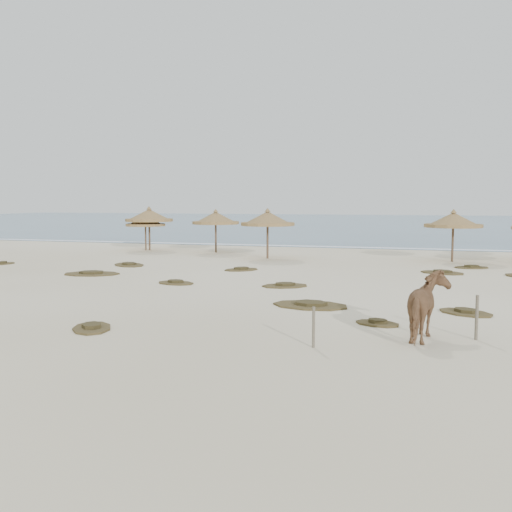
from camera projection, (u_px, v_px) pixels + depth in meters
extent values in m
plane|color=beige|center=(224.00, 306.00, 19.70)|extent=(160.00, 160.00, 0.00)
cube|color=navy|center=(379.00, 223.00, 91.38)|extent=(200.00, 100.00, 0.01)
cube|color=white|center=(334.00, 247.00, 44.55)|extent=(70.00, 0.60, 0.01)
cylinder|color=#4E3828|center=(146.00, 236.00, 41.56)|extent=(0.12, 0.12, 2.03)
cylinder|color=olive|center=(145.00, 225.00, 41.48)|extent=(3.79, 3.79, 0.17)
cone|color=olive|center=(145.00, 221.00, 41.45)|extent=(3.66, 3.66, 0.73)
cone|color=olive|center=(145.00, 215.00, 41.40)|extent=(0.35, 0.35, 0.21)
cylinder|color=#4E3828|center=(149.00, 234.00, 41.71)|extent=(0.14, 0.14, 2.41)
cylinder|color=olive|center=(149.00, 220.00, 41.61)|extent=(4.08, 4.08, 0.21)
cone|color=olive|center=(149.00, 215.00, 41.58)|extent=(3.94, 3.94, 0.86)
cone|color=olive|center=(149.00, 208.00, 41.53)|extent=(0.41, 0.41, 0.25)
cylinder|color=#4E3828|center=(216.00, 236.00, 39.80)|extent=(0.13, 0.13, 2.28)
cylinder|color=olive|center=(216.00, 223.00, 39.71)|extent=(4.05, 4.05, 0.20)
cone|color=olive|center=(216.00, 218.00, 39.67)|extent=(3.91, 3.91, 0.81)
cone|color=olive|center=(216.00, 211.00, 39.63)|extent=(0.39, 0.39, 0.24)
cylinder|color=#4E3828|center=(268.00, 240.00, 35.72)|extent=(0.14, 0.14, 2.37)
cylinder|color=olive|center=(268.00, 224.00, 35.62)|extent=(4.38, 4.38, 0.20)
cone|color=olive|center=(268.00, 218.00, 35.59)|extent=(4.23, 4.23, 0.85)
cone|color=olive|center=(268.00, 210.00, 35.54)|extent=(0.41, 0.41, 0.25)
cylinder|color=#4E3828|center=(453.00, 242.00, 33.81)|extent=(0.13, 0.13, 2.35)
cylinder|color=olive|center=(453.00, 226.00, 33.72)|extent=(3.99, 3.99, 0.20)
cone|color=olive|center=(453.00, 219.00, 33.68)|extent=(3.85, 3.85, 0.84)
cone|color=olive|center=(454.00, 211.00, 33.63)|extent=(0.40, 0.40, 0.25)
imported|color=#8D6140|center=(428.00, 307.00, 14.85)|extent=(1.22, 2.23, 1.79)
cylinder|color=#6D6552|center=(314.00, 327.00, 14.14)|extent=(0.08, 0.08, 1.03)
cylinder|color=#6D6552|center=(477.00, 317.00, 14.93)|extent=(0.10, 0.10, 1.19)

